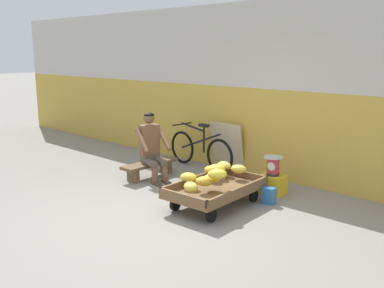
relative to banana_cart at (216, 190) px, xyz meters
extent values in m
plane|color=gray|center=(-0.18, -1.00, -0.24)|extent=(80.00, 80.00, 0.00)
cube|color=gold|center=(-0.18, 1.87, 0.53)|extent=(16.00, 0.30, 1.54)
cube|color=beige|center=(-0.18, 1.87, 2.02)|extent=(16.00, 0.30, 1.46)
cube|color=brown|center=(0.00, 0.00, -0.01)|extent=(0.89, 1.47, 0.05)
cube|color=brown|center=(-0.40, -0.02, 0.07)|extent=(0.09, 1.44, 0.10)
cube|color=brown|center=(0.40, 0.02, 0.07)|extent=(0.09, 1.44, 0.10)
cube|color=brown|center=(-0.03, 0.70, 0.07)|extent=(0.84, 0.07, 0.10)
cube|color=brown|center=(0.03, -0.70, 0.07)|extent=(0.84, 0.07, 0.10)
cylinder|color=black|center=(-0.33, 0.49, -0.15)|extent=(0.06, 0.18, 0.18)
cylinder|color=black|center=(0.30, 0.52, -0.15)|extent=(0.06, 0.18, 0.18)
cylinder|color=black|center=(-0.30, -0.52, -0.15)|extent=(0.06, 0.18, 0.18)
cylinder|color=black|center=(0.33, -0.49, -0.15)|extent=(0.06, 0.18, 0.18)
ellipsoid|color=yellow|center=(-0.02, 0.57, 0.18)|extent=(0.28, 0.24, 0.13)
ellipsoid|color=gold|center=(-0.28, 0.24, 0.18)|extent=(0.24, 0.19, 0.13)
ellipsoid|color=yellow|center=(-0.31, 0.58, 0.18)|extent=(0.27, 0.23, 0.13)
ellipsoid|color=gold|center=(0.01, -0.25, 0.18)|extent=(0.30, 0.29, 0.13)
ellipsoid|color=yellow|center=(-0.29, 0.38, 0.18)|extent=(0.30, 0.28, 0.13)
ellipsoid|color=yellow|center=(-0.29, -0.26, 0.18)|extent=(0.29, 0.26, 0.13)
ellipsoid|color=gold|center=(0.01, -0.10, 0.18)|extent=(0.29, 0.26, 0.13)
ellipsoid|color=gold|center=(0.04, -0.56, 0.18)|extent=(0.30, 0.27, 0.13)
ellipsoid|color=yellow|center=(0.20, -0.20, 0.32)|extent=(0.30, 0.27, 0.13)
ellipsoid|color=yellow|center=(0.04, -0.04, 0.32)|extent=(0.30, 0.27, 0.13)
ellipsoid|color=gold|center=(0.18, -0.21, 0.30)|extent=(0.29, 0.25, 0.13)
cube|color=brown|center=(-1.77, 0.35, 0.00)|extent=(0.31, 1.10, 0.05)
cube|color=brown|center=(-1.77, 0.73, -0.13)|extent=(0.24, 0.08, 0.22)
cube|color=brown|center=(-1.76, -0.04, -0.13)|extent=(0.24, 0.08, 0.22)
cylinder|color=brown|center=(-1.36, 0.31, -0.11)|extent=(0.10, 0.10, 0.27)
cube|color=#4C3D2D|center=(-1.30, 0.29, -0.22)|extent=(0.24, 0.15, 0.04)
cylinder|color=brown|center=(-1.55, 0.37, 0.08)|extent=(0.42, 0.25, 0.13)
cylinder|color=brown|center=(-1.41, 0.14, -0.11)|extent=(0.10, 0.10, 0.27)
cube|color=#4C3D2D|center=(-1.36, 0.12, -0.22)|extent=(0.24, 0.15, 0.04)
cylinder|color=brown|center=(-1.60, 0.20, 0.08)|extent=(0.42, 0.25, 0.13)
cube|color=brown|center=(-1.77, 0.35, 0.10)|extent=(0.30, 0.34, 0.14)
cube|color=brown|center=(-1.77, 0.35, 0.43)|extent=(0.27, 0.36, 0.52)
cylinder|color=brown|center=(-1.55, 0.49, 0.46)|extent=(0.47, 0.22, 0.36)
cylinder|color=brown|center=(-1.68, 0.11, 0.46)|extent=(0.47, 0.22, 0.36)
sphere|color=brown|center=(-1.77, 0.35, 0.80)|extent=(0.19, 0.19, 0.19)
ellipsoid|color=black|center=(-1.77, 0.35, 0.86)|extent=(0.17, 0.17, 0.09)
cube|color=gold|center=(0.31, 1.00, -0.09)|extent=(0.36, 0.28, 0.30)
cylinder|color=#28282D|center=(0.31, 1.00, 0.07)|extent=(0.20, 0.20, 0.03)
cube|color=#C6384C|center=(0.31, 1.00, 0.21)|extent=(0.16, 0.10, 0.24)
cylinder|color=white|center=(0.31, 0.95, 0.21)|extent=(0.13, 0.01, 0.13)
cylinder|color=#B2B5BA|center=(0.31, 1.00, 0.34)|extent=(0.30, 0.30, 0.01)
torus|color=black|center=(-2.02, 1.43, 0.08)|extent=(0.64, 0.11, 0.64)
torus|color=black|center=(-1.01, 1.33, 0.08)|extent=(0.64, 0.11, 0.64)
cylinder|color=black|center=(-1.51, 1.38, 0.28)|extent=(1.03, 0.13, 0.43)
cylinder|color=black|center=(-1.41, 1.37, 0.32)|extent=(0.04, 0.04, 0.48)
cylinder|color=black|center=(-1.72, 1.40, 0.52)|extent=(0.62, 0.09, 0.12)
cube|color=black|center=(-1.41, 1.37, 0.59)|extent=(0.21, 0.12, 0.05)
cylinder|color=black|center=(-2.02, 1.43, 0.54)|extent=(0.07, 0.48, 0.03)
cube|color=#C6B289|center=(-1.09, 1.65, 0.20)|extent=(0.70, 0.20, 0.89)
cube|color=#3370B7|center=(0.50, 0.60, -0.12)|extent=(0.18, 0.12, 0.24)
camera|label=1|loc=(3.68, -4.52, 1.91)|focal=40.40mm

